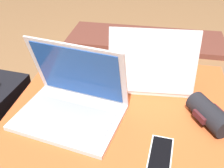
% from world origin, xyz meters
% --- Properties ---
extents(ottoman, '(0.83, 0.75, 0.42)m').
position_xyz_m(ottoman, '(0.00, 0.00, 0.21)').
color(ottoman, maroon).
rests_on(ottoman, ground_plane).
extents(laptop_near, '(0.40, 0.32, 0.27)m').
position_xyz_m(laptop_near, '(-0.17, -0.07, 0.47)').
color(laptop_near, silver).
rests_on(laptop_near, ottoman).
extents(laptop_far, '(0.35, 0.28, 0.27)m').
position_xyz_m(laptop_far, '(0.09, 0.18, 0.47)').
color(laptop_far, silver).
rests_on(laptop_far, ottoman).
extents(cell_phone, '(0.08, 0.15, 0.01)m').
position_xyz_m(cell_phone, '(0.15, -0.21, 0.42)').
color(cell_phone, white).
rests_on(cell_phone, ottoman).
extents(backpack, '(0.23, 0.36, 0.48)m').
position_xyz_m(backpack, '(-0.56, -0.00, 0.20)').
color(backpack, black).
rests_on(backpack, ground_plane).
extents(wrist_brace, '(0.15, 0.18, 0.07)m').
position_xyz_m(wrist_brace, '(0.31, -0.03, 0.45)').
color(wrist_brace, black).
rests_on(wrist_brace, ottoman).
extents(fireplace_hearth, '(1.40, 0.50, 0.04)m').
position_xyz_m(fireplace_hearth, '(0.00, 1.47, 0.02)').
color(fireplace_hearth, brown).
rests_on(fireplace_hearth, ground_plane).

